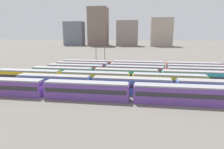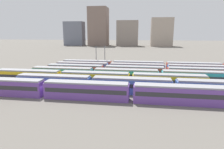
{
  "view_description": "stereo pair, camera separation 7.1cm",
  "coord_description": "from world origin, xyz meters",
  "px_view_note": "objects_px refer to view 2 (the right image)",
  "views": [
    {
      "loc": [
        21.45,
        -38.13,
        13.9
      ],
      "look_at": [
        13.47,
        15.6,
        2.04
      ],
      "focal_mm": 31.12,
      "sensor_mm": 36.0,
      "label": 1
    },
    {
      "loc": [
        21.52,
        -38.12,
        13.9
      ],
      "look_at": [
        13.47,
        15.6,
        2.04
      ],
      "focal_mm": 31.12,
      "sensor_mm": 36.0,
      "label": 2
    }
  ],
  "objects_px": {
    "catenary_pole_3": "(105,56)",
    "train_track_5": "(166,70)",
    "train_track_3": "(196,78)",
    "catenary_pole_1": "(96,56)",
    "train_track_2": "(95,79)",
    "train_track_0": "(86,90)",
    "train_track_6": "(193,68)"
  },
  "relations": [
    {
      "from": "train_track_2",
      "to": "train_track_5",
      "type": "xyz_separation_m",
      "value": [
        20.02,
        15.6,
        0.0
      ]
    },
    {
      "from": "catenary_pole_1",
      "to": "catenary_pole_3",
      "type": "distance_m",
      "value": 3.33
    },
    {
      "from": "train_track_2",
      "to": "train_track_0",
      "type": "bearing_deg",
      "value": -86.56
    },
    {
      "from": "train_track_2",
      "to": "catenary_pole_3",
      "type": "relative_size",
      "value": 6.2
    },
    {
      "from": "train_track_0",
      "to": "train_track_6",
      "type": "distance_m",
      "value": 42.72
    },
    {
      "from": "train_track_3",
      "to": "train_track_6",
      "type": "xyz_separation_m",
      "value": [
        3.15,
        15.6,
        0.0
      ]
    },
    {
      "from": "train_track_2",
      "to": "train_track_6",
      "type": "distance_m",
      "value": 36.35
    },
    {
      "from": "train_track_3",
      "to": "catenary_pole_1",
      "type": "height_order",
      "value": "catenary_pole_1"
    },
    {
      "from": "train_track_5",
      "to": "catenary_pole_3",
      "type": "xyz_separation_m",
      "value": [
        -21.84,
        8.3,
        3.13
      ]
    },
    {
      "from": "train_track_0",
      "to": "train_track_3",
      "type": "relative_size",
      "value": 0.6
    },
    {
      "from": "train_track_5",
      "to": "catenary_pole_1",
      "type": "relative_size",
      "value": 8.4
    },
    {
      "from": "train_track_5",
      "to": "train_track_6",
      "type": "xyz_separation_m",
      "value": [
        9.79,
        5.2,
        0.0
      ]
    },
    {
      "from": "train_track_3",
      "to": "catenary_pole_3",
      "type": "relative_size",
      "value": 10.41
    },
    {
      "from": "catenary_pole_1",
      "to": "train_track_5",
      "type": "bearing_deg",
      "value": -17.71
    },
    {
      "from": "train_track_2",
      "to": "train_track_3",
      "type": "bearing_deg",
      "value": 11.04
    },
    {
      "from": "train_track_2",
      "to": "catenary_pole_1",
      "type": "distance_m",
      "value": 24.38
    },
    {
      "from": "train_track_0",
      "to": "catenary_pole_1",
      "type": "xyz_separation_m",
      "value": [
        -5.76,
        34.03,
        3.07
      ]
    },
    {
      "from": "train_track_5",
      "to": "train_track_6",
      "type": "height_order",
      "value": "same"
    },
    {
      "from": "catenary_pole_3",
      "to": "train_track_5",
      "type": "bearing_deg",
      "value": -20.81
    },
    {
      "from": "train_track_2",
      "to": "train_track_5",
      "type": "bearing_deg",
      "value": 37.92
    },
    {
      "from": "train_track_3",
      "to": "catenary_pole_1",
      "type": "relative_size",
      "value": 10.53
    },
    {
      "from": "train_track_0",
      "to": "train_track_2",
      "type": "relative_size",
      "value": 1.0
    },
    {
      "from": "train_track_2",
      "to": "catenary_pole_3",
      "type": "distance_m",
      "value": 24.17
    },
    {
      "from": "train_track_5",
      "to": "train_track_6",
      "type": "bearing_deg",
      "value": 27.98
    },
    {
      "from": "train_track_0",
      "to": "catenary_pole_3",
      "type": "distance_m",
      "value": 34.53
    },
    {
      "from": "train_track_3",
      "to": "train_track_2",
      "type": "bearing_deg",
      "value": -168.96
    },
    {
      "from": "train_track_2",
      "to": "catenary_pole_1",
      "type": "bearing_deg",
      "value": 102.25
    },
    {
      "from": "train_track_5",
      "to": "train_track_6",
      "type": "relative_size",
      "value": 0.8
    },
    {
      "from": "train_track_5",
      "to": "train_track_0",
      "type": "bearing_deg",
      "value": -126.73
    },
    {
      "from": "train_track_6",
      "to": "catenary_pole_3",
      "type": "distance_m",
      "value": 31.93
    },
    {
      "from": "train_track_5",
      "to": "train_track_2",
      "type": "bearing_deg",
      "value": -142.08
    },
    {
      "from": "train_track_5",
      "to": "catenary_pole_3",
      "type": "distance_m",
      "value": 23.57
    }
  ]
}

